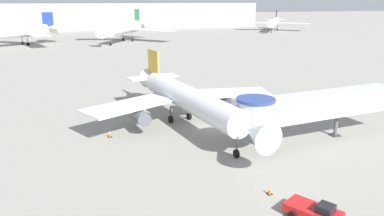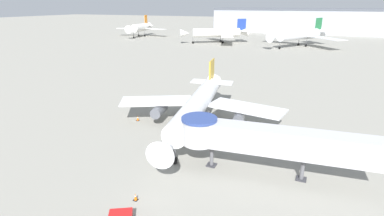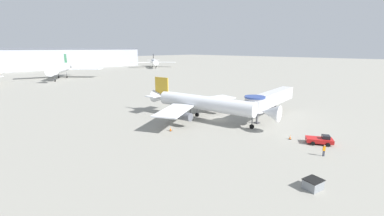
% 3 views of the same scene
% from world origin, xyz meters
% --- Properties ---
extents(ground_plane, '(800.00, 800.00, 0.00)m').
position_xyz_m(ground_plane, '(0.00, 0.00, 0.00)').
color(ground_plane, gray).
extents(main_airplane, '(26.33, 30.60, 8.44)m').
position_xyz_m(main_airplane, '(-1.65, 2.54, 3.60)').
color(main_airplane, silver).
rests_on(main_airplane, ground_plane).
extents(jet_bridge, '(21.30, 5.32, 5.86)m').
position_xyz_m(jet_bridge, '(9.87, -7.00, 4.18)').
color(jet_bridge, '#B7B7BC').
rests_on(jet_bridge, ground_plane).
extents(pushback_tug_red, '(3.70, 4.47, 1.53)m').
position_xyz_m(pushback_tug_red, '(1.00, -21.07, 0.68)').
color(pushback_tug_red, red).
rests_on(pushback_tug_red, ground_plane).
extents(traffic_cone_starboard_wing, '(0.42, 0.42, 0.69)m').
position_xyz_m(traffic_cone_starboard_wing, '(8.78, 2.06, 0.33)').
color(traffic_cone_starboard_wing, black).
rests_on(traffic_cone_starboard_wing, ground_plane).
extents(traffic_cone_near_nose, '(0.43, 0.43, 0.72)m').
position_xyz_m(traffic_cone_near_nose, '(-0.26, -16.69, 0.34)').
color(traffic_cone_near_nose, black).
rests_on(traffic_cone_near_nose, ground_plane).
extents(traffic_cone_port_wing, '(0.50, 0.50, 0.82)m').
position_xyz_m(traffic_cone_port_wing, '(-11.63, 1.23, 0.40)').
color(traffic_cone_port_wing, black).
rests_on(traffic_cone_port_wing, ground_plane).
extents(background_jet_blue_tail, '(30.44, 28.20, 11.20)m').
position_xyz_m(background_jet_blue_tail, '(-32.36, 103.05, 4.90)').
color(background_jet_blue_tail, white).
rests_on(background_jet_blue_tail, ground_plane).
extents(background_jet_black_tail, '(31.59, 34.26, 10.28)m').
position_xyz_m(background_jet_black_tail, '(86.08, 133.96, 4.52)').
color(background_jet_black_tail, white).
rests_on(background_jet_black_tail, ground_plane).
extents(background_jet_green_tail, '(35.60, 34.19, 11.96)m').
position_xyz_m(background_jet_green_tail, '(5.08, 105.03, 5.21)').
color(background_jet_green_tail, silver).
rests_on(background_jet_green_tail, ground_plane).
extents(terminal_building, '(146.34, 22.42, 15.24)m').
position_xyz_m(terminal_building, '(17.45, 175.00, 7.63)').
color(terminal_building, '#999EA8').
rests_on(terminal_building, ground_plane).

